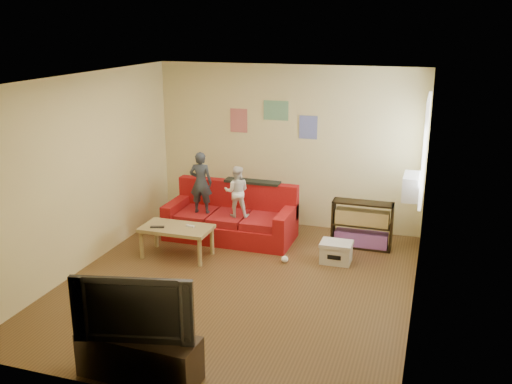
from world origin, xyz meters
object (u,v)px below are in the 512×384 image
(child_a, at_px, (201,183))
(bookshelf, at_px, (362,227))
(file_box, at_px, (336,252))
(coffee_table, at_px, (177,231))
(tv_stand, at_px, (139,357))
(sofa, at_px, (232,219))
(child_b, at_px, (237,191))
(television, at_px, (136,305))

(child_a, relative_size, bookshelf, 1.08)
(bookshelf, relative_size, file_box, 2.03)
(child_a, relative_size, coffee_table, 0.96)
(child_a, height_order, bookshelf, child_a)
(tv_stand, bearing_deg, file_box, 70.11)
(file_box, xyz_separation_m, tv_stand, (-1.33, -3.35, 0.07))
(file_box, bearing_deg, child_a, 171.66)
(child_a, height_order, coffee_table, child_a)
(sofa, xyz_separation_m, bookshelf, (2.05, 0.20, 0.03))
(child_b, height_order, television, child_b)
(sofa, bearing_deg, child_b, -48.85)
(child_a, bearing_deg, sofa, -167.01)
(file_box, bearing_deg, coffee_table, -167.73)
(file_box, relative_size, tv_stand, 0.37)
(child_b, bearing_deg, file_box, 154.04)
(sofa, xyz_separation_m, child_b, (0.15, -0.17, 0.53))
(child_a, distance_m, child_b, 0.61)
(tv_stand, bearing_deg, child_a, 105.62)
(child_a, relative_size, child_b, 1.22)
(sofa, relative_size, television, 1.75)
(bookshelf, distance_m, tv_stand, 4.36)
(child_b, height_order, bookshelf, child_b)
(coffee_table, xyz_separation_m, bookshelf, (2.55, 1.20, -0.07))
(child_b, relative_size, file_box, 1.79)
(child_b, relative_size, tv_stand, 0.67)
(sofa, height_order, coffee_table, sofa)
(coffee_table, relative_size, television, 0.89)
(bookshelf, distance_m, file_box, 0.76)
(file_box, bearing_deg, child_b, 168.68)
(bookshelf, bearing_deg, television, -111.50)
(sofa, distance_m, coffee_table, 1.12)
(child_a, xyz_separation_m, tv_stand, (0.91, -3.68, -0.69))
(bookshelf, xyz_separation_m, tv_stand, (-1.60, -4.05, -0.10))
(file_box, bearing_deg, bookshelf, 69.29)
(file_box, distance_m, television, 3.66)
(child_a, bearing_deg, tv_stand, 96.31)
(coffee_table, relative_size, tv_stand, 0.85)
(child_b, height_order, tv_stand, child_b)
(bookshelf, height_order, file_box, bookshelf)
(sofa, xyz_separation_m, file_box, (1.79, -0.50, -0.14))
(sofa, height_order, child_b, child_b)
(child_a, xyz_separation_m, coffee_table, (-0.05, -0.83, -0.52))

